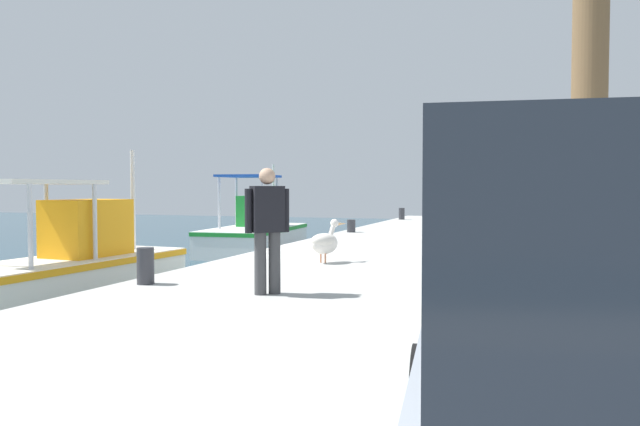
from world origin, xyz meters
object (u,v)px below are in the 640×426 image
(pelican, at_px, (325,242))
(mooring_bollard_second, at_px, (145,266))
(fishing_boat_second, at_px, (65,270))
(fisherman_standing, at_px, (267,225))
(fishing_boat_third, at_px, (255,233))
(mooring_bollard_third, at_px, (351,226))
(mooring_bollard_fourth, at_px, (402,214))

(pelican, xyz_separation_m, mooring_bollard_second, (-3.29, 1.70, -0.13))
(fishing_boat_second, relative_size, fisherman_standing, 3.31)
(fishing_boat_third, xyz_separation_m, mooring_bollard_third, (-0.35, -3.51, 0.33))
(fishing_boat_second, distance_m, mooring_bollard_third, 9.89)
(fisherman_standing, bearing_deg, fishing_boat_second, 69.60)
(fisherman_standing, bearing_deg, pelican, 5.77)
(fishing_boat_second, height_order, mooring_bollard_fourth, fishing_boat_second)
(mooring_bollard_third, bearing_deg, fisherman_standing, -169.71)
(pelican, bearing_deg, fishing_boat_second, 109.69)
(fishing_boat_third, distance_m, mooring_bollard_fourth, 8.57)
(mooring_bollard_second, relative_size, mooring_bollard_third, 1.35)
(fisherman_standing, distance_m, mooring_bollard_third, 11.50)
(fisherman_standing, distance_m, mooring_bollard_second, 2.16)
(pelican, height_order, mooring_bollard_fourth, pelican)
(fishing_boat_third, distance_m, fisherman_standing, 12.95)
(mooring_bollard_fourth, bearing_deg, mooring_bollard_second, 180.00)
(fishing_boat_third, height_order, pelican, fishing_boat_third)
(fishing_boat_third, xyz_separation_m, pelican, (-8.15, -5.21, 0.53))
(fishing_boat_third, bearing_deg, fishing_boat_second, -176.50)
(fishing_boat_second, bearing_deg, pelican, -70.31)
(mooring_bollard_fourth, bearing_deg, fishing_boat_second, 170.61)
(fisherman_standing, distance_m, mooring_bollard_fourth, 19.57)
(fisherman_standing, bearing_deg, fishing_boat_third, 25.53)
(pelican, relative_size, mooring_bollard_fourth, 1.85)
(pelican, height_order, mooring_bollard_third, pelican)
(fishing_boat_second, distance_m, fisherman_standing, 5.40)
(mooring_bollard_second, height_order, mooring_bollard_third, mooring_bollard_second)
(fishing_boat_second, distance_m, pelican, 4.92)
(fishing_boat_second, xyz_separation_m, pelican, (1.65, -4.61, 0.53))
(mooring_bollard_second, height_order, mooring_bollard_fourth, mooring_bollard_second)
(mooring_bollard_fourth, bearing_deg, fisherman_standing, -173.98)
(fisherman_standing, bearing_deg, mooring_bollard_second, 84.34)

